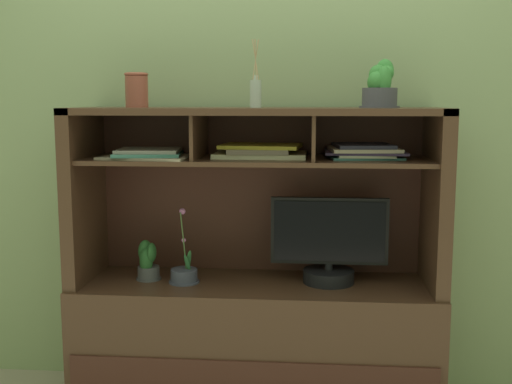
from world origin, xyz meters
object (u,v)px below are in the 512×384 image
object	(u,v)px
magazine_stack_centre	(149,154)
diffuser_bottle	(256,92)
ceramic_vase	(137,90)
media_console	(256,315)
potted_succulent	(380,88)
potted_fern	(148,263)
potted_orchid	(184,274)
tv_monitor	(329,248)
magazine_stack_right	(364,151)
magazine_stack_left	(261,151)

from	to	relation	value
magazine_stack_centre	diffuser_bottle	xyz separation A→B (m)	(0.47, 0.03, 0.27)
magazine_stack_centre	ceramic_vase	xyz separation A→B (m)	(-0.06, 0.06, 0.28)
media_console	potted_succulent	distance (m)	1.17
diffuser_bottle	media_console	bearing A→B (deg)	90.00
media_console	potted_fern	xyz separation A→B (m)	(-0.50, -0.01, 0.24)
potted_succulent	ceramic_vase	size ratio (longest dim) A/B	1.36
diffuser_bottle	potted_succulent	distance (m)	0.54
potted_orchid	magazine_stack_centre	world-z (taller)	magazine_stack_centre
tv_monitor	magazine_stack_right	bearing A→B (deg)	10.28
potted_fern	magazine_stack_left	distance (m)	0.73
magazine_stack_right	magazine_stack_centre	bearing A→B (deg)	-174.19
potted_orchid	diffuser_bottle	size ratio (longest dim) A/B	1.16
media_console	tv_monitor	xyz separation A→B (m)	(0.33, 0.01, 0.32)
potted_succulent	ceramic_vase	bearing A→B (deg)	179.01
potted_orchid	potted_succulent	distance (m)	1.20
media_console	tv_monitor	size ratio (longest dim) A/B	3.12
magazine_stack_left	ceramic_vase	distance (m)	0.62
media_console	diffuser_bottle	distance (m)	1.02
magazine_stack_left	potted_fern	bearing A→B (deg)	-174.94
magazine_stack_centre	potted_succulent	xyz separation A→B (m)	(1.01, 0.04, 0.29)
tv_monitor	potted_fern	bearing A→B (deg)	-178.54
potted_fern	magazine_stack_left	xyz separation A→B (m)	(0.52, 0.05, 0.52)
magazine_stack_centre	ceramic_vase	size ratio (longest dim) A/B	2.75
magazine_stack_centre	magazine_stack_left	bearing A→B (deg)	10.94
potted_fern	diffuser_bottle	bearing A→B (deg)	-1.99
magazine_stack_right	media_console	bearing A→B (deg)	-175.45
media_console	magazine_stack_centre	size ratio (longest dim) A/B	3.89
potted_orchid	ceramic_vase	world-z (taller)	ceramic_vase
tv_monitor	diffuser_bottle	distance (m)	0.77
ceramic_vase	magazine_stack_right	bearing A→B (deg)	2.36
media_console	magazine_stack_left	distance (m)	0.76
magazine_stack_left	potted_succulent	world-z (taller)	potted_succulent
tv_monitor	magazine_stack_centre	bearing A→B (deg)	-175.02
media_console	potted_succulent	xyz separation A→B (m)	(0.54, -0.02, 1.03)
media_console	ceramic_vase	xyz separation A→B (m)	(-0.53, -0.00, 1.03)
diffuser_bottle	magazine_stack_left	bearing A→B (deg)	74.75
media_console	potted_fern	world-z (taller)	media_console
potted_orchid	media_console	bearing A→B (deg)	7.63
potted_fern	magazine_stack_left	world-z (taller)	magazine_stack_left
media_console	potted_fern	bearing A→B (deg)	-178.88
magazine_stack_centre	media_console	bearing A→B (deg)	7.07
potted_orchid	magazine_stack_right	bearing A→B (deg)	5.81
magazine_stack_right	potted_succulent	distance (m)	0.29
media_console	potted_fern	distance (m)	0.56
diffuser_bottle	magazine_stack_right	bearing A→B (deg)	7.80
diffuser_bottle	tv_monitor	bearing A→B (deg)	6.68
media_console	potted_fern	size ratio (longest dim) A/B	9.00
potted_orchid	magazine_stack_left	xyz separation A→B (m)	(0.34, 0.08, 0.56)
potted_fern	magazine_stack_centre	size ratio (longest dim) A/B	0.43
potted_fern	potted_succulent	world-z (taller)	potted_succulent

